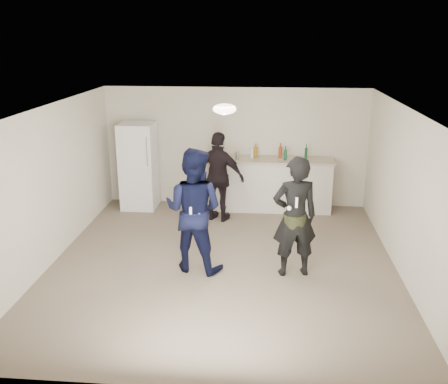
# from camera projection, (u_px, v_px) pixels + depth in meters

# --- Properties ---
(floor) EXTENTS (6.00, 6.00, 0.00)m
(floor) POSITION_uv_depth(u_px,v_px,m) (223.00, 263.00, 8.07)
(floor) COLOR #6B5B4C
(floor) RESTS_ON ground
(ceiling) EXTENTS (6.00, 6.00, 0.00)m
(ceiling) POSITION_uv_depth(u_px,v_px,m) (223.00, 109.00, 7.30)
(ceiling) COLOR silver
(ceiling) RESTS_ON wall_back
(wall_back) EXTENTS (6.00, 0.00, 6.00)m
(wall_back) POSITION_uv_depth(u_px,v_px,m) (235.00, 147.00, 10.53)
(wall_back) COLOR beige
(wall_back) RESTS_ON floor
(wall_front) EXTENTS (6.00, 0.00, 6.00)m
(wall_front) POSITION_uv_depth(u_px,v_px,m) (195.00, 282.00, 4.84)
(wall_front) COLOR beige
(wall_front) RESTS_ON floor
(wall_left) EXTENTS (0.00, 6.00, 6.00)m
(wall_left) POSITION_uv_depth(u_px,v_px,m) (51.00, 185.00, 7.91)
(wall_left) COLOR beige
(wall_left) RESTS_ON floor
(wall_right) EXTENTS (0.00, 6.00, 6.00)m
(wall_right) POSITION_uv_depth(u_px,v_px,m) (406.00, 195.00, 7.46)
(wall_right) COLOR beige
(wall_right) RESTS_ON floor
(counter) EXTENTS (2.60, 0.56, 1.05)m
(counter) POSITION_uv_depth(u_px,v_px,m) (268.00, 185.00, 10.38)
(counter) COLOR beige
(counter) RESTS_ON floor
(counter_top) EXTENTS (2.68, 0.64, 0.04)m
(counter_top) POSITION_uv_depth(u_px,v_px,m) (268.00, 160.00, 10.22)
(counter_top) COLOR #BCAC92
(counter_top) RESTS_ON counter
(fridge) EXTENTS (0.70, 0.70, 1.80)m
(fridge) POSITION_uv_depth(u_px,v_px,m) (139.00, 166.00, 10.42)
(fridge) COLOR white
(fridge) RESTS_ON floor
(fridge_handle) EXTENTS (0.02, 0.02, 0.60)m
(fridge_handle) POSITION_uv_depth(u_px,v_px,m) (147.00, 152.00, 9.93)
(fridge_handle) COLOR silver
(fridge_handle) RESTS_ON fridge
(ceiling_dome) EXTENTS (0.36, 0.36, 0.16)m
(ceiling_dome) POSITION_uv_depth(u_px,v_px,m) (225.00, 109.00, 7.60)
(ceiling_dome) COLOR white
(ceiling_dome) RESTS_ON ceiling
(shaker) EXTENTS (0.08, 0.08, 0.17)m
(shaker) POSITION_uv_depth(u_px,v_px,m) (237.00, 156.00, 10.12)
(shaker) COLOR #AEAFB3
(shaker) RESTS_ON counter_top
(man) EXTENTS (1.10, 0.95, 1.95)m
(man) POSITION_uv_depth(u_px,v_px,m) (194.00, 210.00, 7.62)
(man) COLOR #0E133B
(man) RESTS_ON floor
(woman) EXTENTS (0.76, 0.58, 1.87)m
(woman) POSITION_uv_depth(u_px,v_px,m) (295.00, 217.00, 7.44)
(woman) COLOR black
(woman) RESTS_ON floor
(camo_shorts) EXTENTS (0.34, 0.34, 0.28)m
(camo_shorts) POSITION_uv_depth(u_px,v_px,m) (295.00, 222.00, 7.47)
(camo_shorts) COLOR #313819
(camo_shorts) RESTS_ON woman
(spectator) EXTENTS (1.12, 0.74, 1.77)m
(spectator) POSITION_uv_depth(u_px,v_px,m) (219.00, 177.00, 9.68)
(spectator) COLOR black
(spectator) RESTS_ON floor
(remote_man) EXTENTS (0.04, 0.04, 0.15)m
(remote_man) POSITION_uv_depth(u_px,v_px,m) (191.00, 212.00, 7.33)
(remote_man) COLOR white
(remote_man) RESTS_ON man
(nunchuk_man) EXTENTS (0.07, 0.07, 0.07)m
(nunchuk_man) POSITION_uv_depth(u_px,v_px,m) (199.00, 216.00, 7.37)
(nunchuk_man) COLOR white
(nunchuk_man) RESTS_ON man
(remote_woman) EXTENTS (0.04, 0.04, 0.15)m
(remote_woman) POSITION_uv_depth(u_px,v_px,m) (297.00, 203.00, 7.11)
(remote_woman) COLOR white
(remote_woman) RESTS_ON woman
(nunchuk_woman) EXTENTS (0.07, 0.07, 0.07)m
(nunchuk_woman) POSITION_uv_depth(u_px,v_px,m) (289.00, 208.00, 7.18)
(nunchuk_woman) COLOR white
(nunchuk_woman) RESTS_ON woman
(bottle_cluster) EXTENTS (1.16, 0.28, 0.24)m
(bottle_cluster) POSITION_uv_depth(u_px,v_px,m) (275.00, 153.00, 10.23)
(bottle_cluster) COLOR #154A2A
(bottle_cluster) RESTS_ON counter_top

